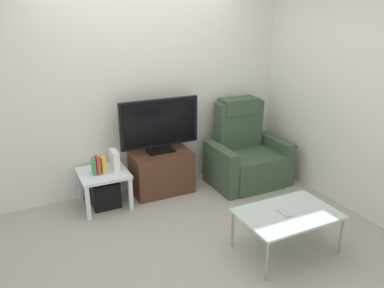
% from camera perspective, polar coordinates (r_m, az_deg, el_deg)
% --- Properties ---
extents(ground_plane, '(6.40, 6.40, 0.00)m').
position_cam_1_polar(ground_plane, '(4.08, -1.30, -12.17)').
color(ground_plane, '#9E998E').
extents(wall_back, '(6.40, 0.06, 2.60)m').
position_cam_1_polar(wall_back, '(4.60, -7.40, 8.80)').
color(wall_back, silver).
rests_on(wall_back, ground).
extents(wall_side, '(0.06, 4.48, 2.60)m').
position_cam_1_polar(wall_side, '(4.66, 20.27, 7.89)').
color(wall_side, silver).
rests_on(wall_side, ground).
extents(tv_stand, '(0.72, 0.44, 0.52)m').
position_cam_1_polar(tv_stand, '(4.68, -4.62, -4.22)').
color(tv_stand, '#4C2D1E').
rests_on(tv_stand, ground).
extents(television, '(0.98, 0.20, 0.65)m').
position_cam_1_polar(television, '(4.49, -4.92, 2.96)').
color(television, black).
rests_on(television, tv_stand).
extents(recliner_armchair, '(0.98, 0.78, 1.08)m').
position_cam_1_polar(recliner_armchair, '(4.96, 8.15, -1.61)').
color(recliner_armchair, '#384C38').
rests_on(recliner_armchair, ground).
extents(side_table, '(0.54, 0.54, 0.42)m').
position_cam_1_polar(side_table, '(4.41, -13.28, -4.90)').
color(side_table, silver).
rests_on(side_table, ground).
extents(subwoofer_box, '(0.31, 0.31, 0.31)m').
position_cam_1_polar(subwoofer_box, '(4.50, -13.08, -7.28)').
color(subwoofer_box, black).
rests_on(subwoofer_box, ground).
extents(book_leftmost, '(0.03, 0.11, 0.19)m').
position_cam_1_polar(book_leftmost, '(4.32, -14.67, -3.27)').
color(book_leftmost, '#388C4C').
rests_on(book_leftmost, side_table).
extents(book_middle, '(0.03, 0.13, 0.21)m').
position_cam_1_polar(book_middle, '(4.32, -14.15, -3.09)').
color(book_middle, red).
rests_on(book_middle, side_table).
extents(book_rightmost, '(0.05, 0.10, 0.18)m').
position_cam_1_polar(book_rightmost, '(4.34, -13.29, -3.10)').
color(book_rightmost, gold).
rests_on(book_rightmost, side_table).
extents(game_console, '(0.07, 0.20, 0.23)m').
position_cam_1_polar(game_console, '(4.38, -11.65, -2.40)').
color(game_console, white).
rests_on(game_console, side_table).
extents(coffee_table, '(0.90, 0.60, 0.40)m').
position_cam_1_polar(coffee_table, '(3.62, 14.30, -10.39)').
color(coffee_table, '#B2C6C1').
rests_on(coffee_table, ground).
extents(cell_phone, '(0.07, 0.15, 0.01)m').
position_cam_1_polar(cell_phone, '(3.59, 13.82, -10.09)').
color(cell_phone, '#B7B7BC').
rests_on(cell_phone, coffee_table).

